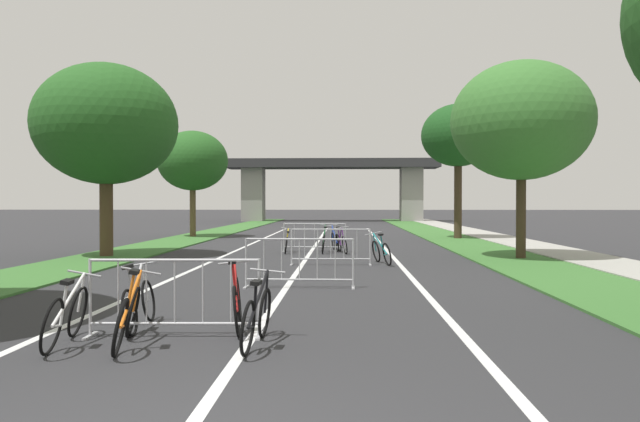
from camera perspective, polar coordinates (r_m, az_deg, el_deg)
grass_verge_left at (r=31.83m, az=-11.64°, el=-2.42°), size 2.62×65.92×0.05m
grass_verge_right at (r=31.33m, az=11.95°, el=-2.47°), size 2.62×65.92×0.05m
sidewalk_path_right at (r=31.82m, az=16.22°, el=-2.41°), size 2.19×65.92×0.08m
lane_stripe_center at (r=23.05m, az=-0.73°, el=-3.67°), size 0.14×38.13×0.01m
lane_stripe_right_lane at (r=23.07m, az=6.32°, el=-3.67°), size 0.14×38.13×0.01m
lane_stripe_left_lane at (r=23.37m, az=-7.69°, el=-3.62°), size 0.14×38.13×0.01m
overpass_bridge at (r=58.42m, az=1.13°, el=3.25°), size 20.52×4.02×6.00m
tree_left_cypress_far at (r=21.16m, az=-19.63°, el=7.72°), size 4.66×4.66×6.36m
tree_left_oak_mid at (r=32.02m, az=-11.98°, el=4.66°), size 3.65×3.65×5.54m
tree_right_maple_mid at (r=20.21m, az=18.55°, el=8.08°), size 4.41×4.41×6.26m
tree_right_pine_near at (r=30.57m, az=12.96°, el=6.93°), size 3.62×3.62×6.66m
crowd_barrier_nearest at (r=8.33m, az=-13.62°, el=-8.04°), size 2.34×0.53×1.05m
crowd_barrier_second at (r=12.68m, az=-1.97°, el=-4.99°), size 2.32×0.46×1.05m
crowd_barrier_third at (r=17.29m, az=1.03°, el=-3.44°), size 2.32×0.46×1.05m
crowd_barrier_fourth at (r=21.97m, az=-0.51°, el=-2.54°), size 2.34×0.56×1.05m
bicycle_teal_0 at (r=17.68m, az=5.82°, el=-3.84°), size 0.76×1.73×0.94m
bicycle_blue_1 at (r=22.42m, az=1.43°, el=-2.84°), size 0.56×1.75×0.98m
bicycle_red_2 at (r=8.67m, az=-7.87°, el=-8.55°), size 0.53×1.66×1.02m
bicycle_silver_3 at (r=9.04m, az=-16.79°, el=-8.33°), size 0.51×1.66×0.94m
bicycle_purple_4 at (r=21.43m, az=2.05°, el=-3.02°), size 0.51×1.67×0.99m
bicycle_green_5 at (r=21.58m, az=0.33°, el=-2.96°), size 0.51×1.75×1.02m
bicycle_yellow_6 at (r=21.61m, az=-3.20°, el=-3.07°), size 0.54×1.69×0.90m
bicycle_orange_7 at (r=7.95m, az=-17.77°, el=-9.47°), size 0.54×1.72×1.00m
bicycle_white_8 at (r=8.27m, az=-22.92°, el=-9.13°), size 0.45×1.66×0.91m
bicycle_black_9 at (r=7.66m, az=-5.99°, el=-9.95°), size 0.47×1.66×0.93m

